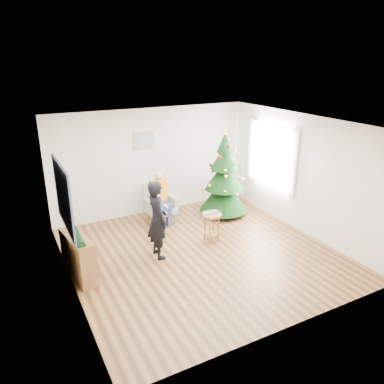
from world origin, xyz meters
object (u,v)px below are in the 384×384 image
stool (212,227)px  standing_man (157,220)px  armchair (160,208)px  console (79,257)px  christmas_tree (224,177)px

stool → standing_man: size_ratio=0.40×
armchair → console: (-2.19, -1.53, 0.06)m
standing_man → christmas_tree: bearing=-61.7°
standing_man → console: 1.57m
standing_man → armchair: bearing=-23.8°
christmas_tree → standing_man: bearing=-152.0°
christmas_tree → stool: christmas_tree is taller
christmas_tree → standing_man: christmas_tree is taller
christmas_tree → console: 4.04m
christmas_tree → stool: size_ratio=3.39×
christmas_tree → stool: 1.67m
stool → armchair: 1.54m
stool → standing_man: bearing=-177.4°
christmas_tree → armchair: size_ratio=2.25×
armchair → console: 2.67m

